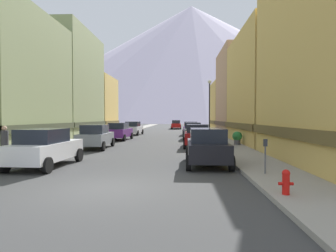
# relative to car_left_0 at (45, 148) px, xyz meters

# --- Properties ---
(ground_plane) EXTENTS (400.00, 400.00, 0.00)m
(ground_plane) POSITION_rel_car_left_0_xyz_m (3.80, -3.99, -0.90)
(ground_plane) COLOR #3A3A3A
(sidewalk_left) EXTENTS (2.50, 100.00, 0.15)m
(sidewalk_left) POSITION_rel_car_left_0_xyz_m (-2.45, 31.01, -0.82)
(sidewalk_left) COLOR gray
(sidewalk_left) RESTS_ON ground
(sidewalk_right) EXTENTS (2.50, 100.00, 0.15)m
(sidewalk_right) POSITION_rel_car_left_0_xyz_m (10.05, 31.01, -0.82)
(sidewalk_right) COLOR gray
(sidewalk_right) RESTS_ON ground
(storefront_left_2) EXTENTS (8.73, 10.78, 11.88)m
(storefront_left_2) POSITION_rel_car_left_0_xyz_m (-7.91, 18.55, 4.86)
(storefront_left_2) COLOR #8C9966
(storefront_left_2) RESTS_ON ground
(storefront_left_3) EXTENTS (8.61, 8.07, 8.28)m
(storefront_left_3) POSITION_rel_car_left_0_xyz_m (-7.85, 28.36, 3.09)
(storefront_left_3) COLOR #D8B259
(storefront_left_3) RESTS_ON ground
(storefront_right_1) EXTENTS (8.06, 11.60, 9.64)m
(storefront_right_1) POSITION_rel_car_left_0_xyz_m (15.18, 12.31, 3.75)
(storefront_right_1) COLOR #D8B259
(storefront_right_1) RESTS_ON ground
(storefront_right_2) EXTENTS (7.45, 9.65, 10.73)m
(storefront_right_2) POSITION_rel_car_left_0_xyz_m (14.88, 23.06, 4.29)
(storefront_right_2) COLOR tan
(storefront_right_2) RESTS_ON ground
(storefront_right_3) EXTENTS (6.97, 8.08, 7.78)m
(storefront_right_3) POSITION_rel_car_left_0_xyz_m (14.64, 32.23, 2.85)
(storefront_right_3) COLOR #D8B259
(storefront_right_3) RESTS_ON ground
(car_left_0) EXTENTS (2.21, 4.47, 1.78)m
(car_left_0) POSITION_rel_car_left_0_xyz_m (0.00, 0.00, 0.00)
(car_left_0) COLOR silver
(car_left_0) RESTS_ON ground
(car_left_1) EXTENTS (2.22, 4.47, 1.78)m
(car_left_1) POSITION_rel_car_left_0_xyz_m (0.00, 7.85, 0.00)
(car_left_1) COLOR slate
(car_left_1) RESTS_ON ground
(car_left_2) EXTENTS (2.25, 4.48, 1.78)m
(car_left_2) POSITION_rel_car_left_0_xyz_m (-0.00, 15.98, 0.00)
(car_left_2) COLOR #591E72
(car_left_2) RESTS_ON ground
(car_left_3) EXTENTS (2.25, 4.48, 1.78)m
(car_left_3) POSITION_rel_car_left_0_xyz_m (-0.00, 24.65, 0.00)
(car_left_3) COLOR silver
(car_left_3) RESTS_ON ground
(car_right_0) EXTENTS (2.12, 4.43, 1.78)m
(car_right_0) POSITION_rel_car_left_0_xyz_m (7.60, 0.81, 0.00)
(car_right_0) COLOR black
(car_right_0) RESTS_ON ground
(car_right_1) EXTENTS (2.20, 4.46, 1.78)m
(car_right_1) POSITION_rel_car_left_0_xyz_m (7.60, 9.25, 0.00)
(car_right_1) COLOR #9E1111
(car_right_1) RESTS_ON ground
(car_right_2) EXTENTS (2.15, 4.44, 1.78)m
(car_right_2) POSITION_rel_car_left_0_xyz_m (7.60, 17.24, 0.00)
(car_right_2) COLOR slate
(car_right_2) RESTS_ON ground
(car_right_3) EXTENTS (2.07, 4.40, 1.78)m
(car_right_3) POSITION_rel_car_left_0_xyz_m (7.60, 24.22, 0.00)
(car_right_3) COLOR #591E72
(car_right_3) RESTS_ON ground
(car_driving_0) EXTENTS (2.06, 4.40, 1.78)m
(car_driving_0) POSITION_rel_car_left_0_xyz_m (5.40, 48.17, 0.00)
(car_driving_0) COLOR slate
(car_driving_0) RESTS_ON ground
(car_driving_1) EXTENTS (2.06, 4.40, 1.78)m
(car_driving_1) POSITION_rel_car_left_0_xyz_m (5.40, 44.66, 0.00)
(car_driving_1) COLOR #9E1111
(car_driving_1) RESTS_ON ground
(fire_hydrant_near) EXTENTS (0.40, 0.22, 0.70)m
(fire_hydrant_near) POSITION_rel_car_left_0_xyz_m (9.25, -4.96, -0.37)
(fire_hydrant_near) COLOR red
(fire_hydrant_near) RESTS_ON sidewalk_right
(parking_meter_near) EXTENTS (0.14, 0.10, 1.33)m
(parking_meter_near) POSITION_rel_car_left_0_xyz_m (9.55, -1.99, 0.11)
(parking_meter_near) COLOR #595960
(parking_meter_near) RESTS_ON sidewalk_right
(potted_plant_0) EXTENTS (0.69, 0.69, 0.95)m
(potted_plant_0) POSITION_rel_car_left_0_xyz_m (-3.20, 4.74, -0.24)
(potted_plant_0) COLOR #4C4C51
(potted_plant_0) RESTS_ON sidewalk_left
(potted_plant_1) EXTENTS (0.76, 0.76, 1.06)m
(potted_plant_1) POSITION_rel_car_left_0_xyz_m (10.80, 9.74, -0.16)
(potted_plant_1) COLOR #4C4C51
(potted_plant_1) RESTS_ON sidewalk_right
(pedestrian_0) EXTENTS (0.36, 0.36, 1.74)m
(pedestrian_0) POSITION_rel_car_left_0_xyz_m (-2.45, 0.78, 0.06)
(pedestrian_0) COLOR #333338
(pedestrian_0) RESTS_ON sidewalk_left
(streetlamp_right) EXTENTS (0.36, 0.36, 5.86)m
(streetlamp_right) POSITION_rel_car_left_0_xyz_m (9.15, 15.21, 3.09)
(streetlamp_right) COLOR black
(streetlamp_right) RESTS_ON sidewalk_right
(mountain_backdrop) EXTENTS (330.57, 330.57, 106.60)m
(mountain_backdrop) POSITION_rel_car_left_0_xyz_m (16.18, 256.01, 52.40)
(mountain_backdrop) COLOR silver
(mountain_backdrop) RESTS_ON ground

